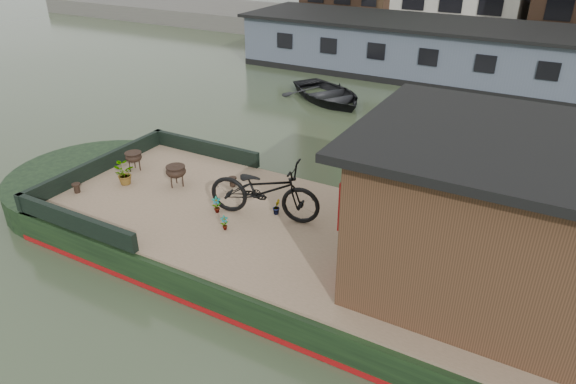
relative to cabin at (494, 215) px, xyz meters
The scene contains 18 objects.
ground 2.88m from the cabin, behind, with size 120.00×120.00×0.00m, color #2A311F.
houseboat_hull 3.87m from the cabin, behind, with size 14.01×4.02×0.60m.
houseboat_deck 2.52m from the cabin, behind, with size 11.80×3.80×0.05m, color #8A6E55.
bow_bulwark 7.33m from the cabin, behind, with size 3.00×4.00×0.35m.
cabin is the anchor object (origin of this frame).
bicycle 3.99m from the cabin, behind, with size 0.74×2.12×1.12m, color black.
potted_plant_a 4.92m from the cabin, behind, with size 0.18×0.12×0.33m, color brown.
potted_plant_b 3.95m from the cabin, behind, with size 0.16×0.13×0.30m, color brown.
potted_plant_c 7.29m from the cabin, behind, with size 0.42×0.37×0.47m, color #A84B31.
potted_plant_d 2.99m from the cabin, 146.35° to the left, with size 0.30×0.30×0.53m, color brown.
potted_plant_e 4.49m from the cabin, behind, with size 0.15×0.10×0.28m, color #A94531.
brazier_front 6.28m from the cabin, behind, with size 0.42×0.42×0.45m, color black, non-canonical shape.
brazier_rear 7.61m from the cabin, behind, with size 0.39×0.39×0.42m, color black, non-canonical shape.
bollard_port 5.36m from the cabin, behind, with size 0.18×0.18×0.20m, color black.
bollard_stbd 7.92m from the cabin, behind, with size 0.17×0.17×0.20m, color black.
dinghy 11.37m from the cabin, 126.95° to the left, with size 2.53×3.54×0.73m, color black.
far_houseboat 14.20m from the cabin, 98.88° to the left, with size 20.40×4.40×2.11m.
quay 20.67m from the cabin, 96.09° to the left, with size 60.00×6.00×0.90m, color #47443F.
Camera 1 is at (2.70, -6.91, 5.56)m, focal length 32.00 mm.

